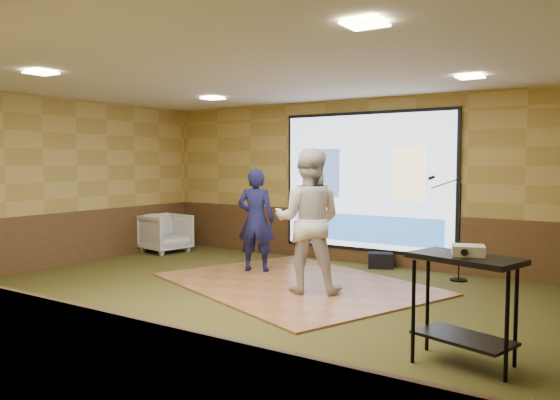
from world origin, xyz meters
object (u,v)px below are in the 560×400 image
Objects in this scene: dance_floor at (295,284)px; projector_screen at (366,183)px; player_left at (256,220)px; duffel_bag at (381,260)px; projector at (468,250)px; av_table at (465,288)px; player_right at (308,221)px; mic_stand at (455,249)px; banquet_chair at (166,233)px.

projector_screen is at bearing 84.78° from dance_floor.
duffel_bag is (1.60, 1.51, -0.76)m from player_left.
av_table is at bearing -163.99° from projector.
av_table is at bearing 126.55° from player_right.
projector is (3.03, -1.93, 1.05)m from dance_floor.
player_right is 4.70× the size of duffel_bag.
mic_stand is (1.50, 2.00, -0.54)m from player_right.
mic_stand is at bearing 89.51° from projector.
banquet_chair is 2.02× the size of duffel_bag.
player_right is 2.47m from duffel_bag.
player_right is (0.24, -2.49, -0.44)m from projector_screen.
player_right is at bearing -84.43° from projector_screen.
projector_screen is 2.59m from dance_floor.
banquet_chair is (-4.24, 1.44, -0.64)m from player_right.
player_left is 3.24m from mic_stand.
projector_screen is 2.54m from player_right.
player_right is 3.03m from projector.
av_table is at bearing -57.82° from duffel_bag.
duffel_bag is at bearing -69.80° from banquet_chair.
player_right reaches higher than mic_stand.
player_left reaches higher than mic_stand.
mic_stand reaches higher than av_table.
av_table is at bearing -104.81° from banquet_chair.
projector is 7.50m from banquet_chair.
duffel_bag is (-2.44, 3.88, -0.58)m from av_table.
projector is at bearing -57.51° from duffel_bag.
banquet_chair is (-3.81, 1.08, 0.38)m from dance_floor.
dance_floor is at bearing -96.74° from banquet_chair.
dance_floor is at bearing 130.04° from projector.
mic_stand is 1.45m from duffel_bag.
mic_stand reaches higher than duffel_bag.
dance_floor is at bearing -61.55° from player_right.
player_right is 4.53m from banquet_chair.
av_table is (3.01, -1.94, 0.70)m from dance_floor.
player_right reaches higher than av_table.
projector_screen is at bearing -148.04° from player_left.
player_right is at bearing 131.38° from projector.
player_left is 4.02× the size of duffel_bag.
mic_stand is (2.98, 1.21, -0.39)m from player_left.
dance_floor is 2.02m from duffel_bag.
banquet_chair is at bearing 156.06° from av_table.
projector_screen is 2.18m from player_left.
player_left is 1.99× the size of banquet_chair.
projector_screen reaches higher than dance_floor.
av_table reaches higher than dance_floor.
player_left is at bearing 157.51° from dance_floor.
dance_floor is 1.17m from player_right.
mic_stand is at bearing -148.74° from player_right.
dance_floor is 3.81× the size of av_table.
dance_floor is 13.66× the size of projector.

